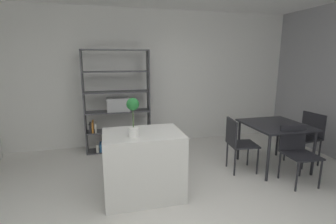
{
  "coord_description": "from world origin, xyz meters",
  "views": [
    {
      "loc": [
        -0.75,
        -2.55,
        1.85
      ],
      "look_at": [
        0.03,
        0.58,
        1.15
      ],
      "focal_mm": 26.72,
      "sensor_mm": 36.0,
      "label": 1
    }
  ],
  "objects": [
    {
      "name": "dining_table",
      "position": [
        1.98,
        0.94,
        0.69
      ],
      "size": [
        0.95,
        0.99,
        0.77
      ],
      "color": "#232328",
      "rests_on": "ground_plane"
    },
    {
      "name": "ground_plane",
      "position": [
        0.0,
        0.0,
        0.0
      ],
      "size": [
        9.34,
        9.34,
        0.0
      ],
      "primitive_type": "plane",
      "color": "silver"
    },
    {
      "name": "open_bookshelf",
      "position": [
        -0.58,
        2.41,
        0.92
      ],
      "size": [
        1.27,
        0.32,
        2.01
      ],
      "color": "#4C4C51",
      "rests_on": "ground_plane"
    },
    {
      "name": "dining_chair_island_side",
      "position": [
        1.29,
        0.95,
        0.53
      ],
      "size": [
        0.49,
        0.46,
        0.89
      ],
      "rotation": [
        0.0,
        0.0,
        1.45
      ],
      "color": "#232328",
      "rests_on": "ground_plane"
    },
    {
      "name": "back_partition",
      "position": [
        0.0,
        2.78,
        1.42
      ],
      "size": [
        6.79,
        0.06,
        2.83
      ],
      "primitive_type": "cube",
      "color": "white",
      "rests_on": "ground_plane"
    },
    {
      "name": "dining_chair_window_side",
      "position": [
        2.67,
        0.95,
        0.55
      ],
      "size": [
        0.49,
        0.5,
        0.91
      ],
      "rotation": [
        0.0,
        0.0,
        -1.45
      ],
      "color": "#232328",
      "rests_on": "ground_plane"
    },
    {
      "name": "dining_chair_near",
      "position": [
        1.99,
        0.42,
        0.52
      ],
      "size": [
        0.46,
        0.49,
        0.85
      ],
      "rotation": [
        0.0,
        0.0,
        -0.06
      ],
      "color": "#232328",
      "rests_on": "ground_plane"
    },
    {
      "name": "kitchen_island",
      "position": [
        -0.32,
        0.58,
        0.45
      ],
      "size": [
        1.03,
        0.74,
        0.89
      ],
      "primitive_type": "cube",
      "color": "silver",
      "rests_on": "ground_plane"
    },
    {
      "name": "potted_plant_on_island",
      "position": [
        -0.45,
        0.44,
        1.18
      ],
      "size": [
        0.15,
        0.15,
        0.49
      ],
      "color": "white",
      "rests_on": "kitchen_island"
    }
  ]
}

